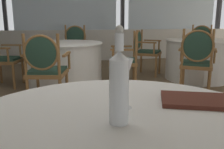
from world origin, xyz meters
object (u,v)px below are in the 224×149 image
object	(u,v)px
menu_book	(196,100)
dining_chair_1_1	(197,57)
dining_chair_2_0	(128,55)
dining_chair_2_1	(75,46)
water_bottle	(119,85)
dining_chair_2_3	(45,65)
dining_chair_1_3	(201,44)
wine_glass	(125,73)
dining_chair_1_0	(145,48)

from	to	relation	value
menu_book	dining_chair_1_1	distance (m)	2.69
dining_chair_2_0	dining_chair_2_1	size ratio (longest dim) A/B	0.92
dining_chair_2_0	dining_chair_2_1	bearing A→B (deg)	-45.16
water_bottle	dining_chair_2_3	bearing A→B (deg)	98.73
dining_chair_1_3	dining_chair_2_0	size ratio (longest dim) A/B	1.08
wine_glass	menu_book	bearing A→B (deg)	-0.73
wine_glass	dining_chair_2_3	xyz separation A→B (m)	(-0.41, 2.12, -0.33)
wine_glass	dining_chair_2_1	distance (m)	4.22
wine_glass	dining_chair_1_3	xyz separation A→B (m)	(2.97, 4.02, -0.31)
water_bottle	menu_book	bearing A→B (deg)	19.00
wine_glass	dining_chair_2_3	distance (m)	2.18
dining_chair_2_3	dining_chair_2_0	bearing A→B (deg)	-45.01
wine_glass	dining_chair_2_3	size ratio (longest dim) A/B	0.22
dining_chair_2_0	dining_chair_2_1	xyz separation A→B (m)	(-0.78, 1.31, 0.05)
dining_chair_1_0	dining_chair_2_0	size ratio (longest dim) A/B	0.99
dining_chair_1_1	dining_chair_2_3	size ratio (longest dim) A/B	1.03
dining_chair_1_1	dining_chair_2_0	xyz separation A→B (m)	(-0.88, 0.63, -0.03)
dining_chair_2_1	dining_chair_1_1	bearing A→B (deg)	54.61
dining_chair_1_1	dining_chair_1_3	bearing A→B (deg)	0.00
wine_glass	dining_chair_1_1	world-z (taller)	dining_chair_1_1
wine_glass	dining_chair_2_0	xyz separation A→B (m)	(0.90, 2.89, -0.36)
dining_chair_2_3	dining_chair_1_3	bearing A→B (deg)	-46.43
dining_chair_1_1	menu_book	bearing A→B (deg)	-178.13
dining_chair_2_1	wine_glass	bearing A→B (deg)	12.56
menu_book	dining_chair_1_1	size ratio (longest dim) A/B	0.31
dining_chair_1_0	dining_chair_2_3	distance (m)	2.51
dining_chair_1_0	dining_chair_1_3	distance (m)	1.49
water_bottle	dining_chair_1_1	size ratio (longest dim) A/B	0.35
menu_book	dining_chair_1_1	world-z (taller)	dining_chair_1_1
menu_book	dining_chair_1_3	bearing A→B (deg)	79.13
dining_chair_1_0	menu_book	bearing A→B (deg)	-73.10
dining_chair_1_0	wine_glass	bearing A→B (deg)	-77.73
dining_chair_1_1	dining_chair_2_0	distance (m)	1.08
dining_chair_2_3	dining_chair_1_0	bearing A→B (deg)	-35.64
menu_book	dining_chair_2_3	distance (m)	2.26
water_bottle	dining_chair_1_3	size ratio (longest dim) A/B	0.35
menu_book	dining_chair_2_1	distance (m)	4.22
dining_chair_2_3	menu_book	bearing A→B (deg)	-146.38
water_bottle	wine_glass	xyz separation A→B (m)	(0.06, 0.14, 0.01)
dining_chair_2_1	menu_book	bearing A→B (deg)	17.17
dining_chair_2_1	dining_chair_2_3	xyz separation A→B (m)	(-0.53, -2.09, -0.02)
menu_book	dining_chair_2_1	size ratio (longest dim) A/B	0.31
water_bottle	dining_chair_2_0	xyz separation A→B (m)	(0.96, 3.03, -0.35)
water_bottle	dining_chair_1_3	distance (m)	5.16
menu_book	dining_chair_2_0	distance (m)	2.96
dining_chair_1_0	dining_chair_2_1	xyz separation A→B (m)	(-1.39, 0.47, 0.04)
water_bottle	dining_chair_2_0	distance (m)	3.20
water_bottle	dining_chair_2_3	xyz separation A→B (m)	(-0.35, 2.26, -0.32)
wine_glass	dining_chair_1_3	bearing A→B (deg)	53.49
dining_chair_1_1	dining_chair_2_1	distance (m)	2.55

